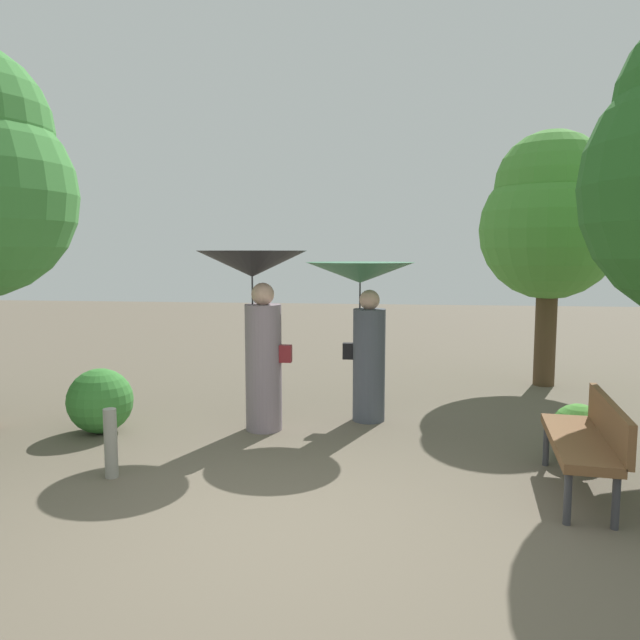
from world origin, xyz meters
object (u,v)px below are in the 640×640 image
object	(u,v)px
tree_near_right	(550,217)
path_marker_post	(111,443)
park_bench	(589,437)
person_right	(363,304)
person_left	(256,301)

from	to	relation	value
tree_near_right	path_marker_post	bearing A→B (deg)	-137.00
park_bench	person_right	bearing A→B (deg)	-129.23
park_bench	path_marker_post	world-z (taller)	park_bench
person_left	path_marker_post	size ratio (longest dim) A/B	3.23
person_left	park_bench	size ratio (longest dim) A/B	1.36
person_right	park_bench	xyz separation A→B (m)	(2.05, -2.11, -0.94)
park_bench	tree_near_right	distance (m)	4.97
tree_near_right	path_marker_post	size ratio (longest dim) A/B	6.02
person_right	park_bench	world-z (taller)	person_right
person_left	park_bench	bearing A→B (deg)	-108.31
path_marker_post	park_bench	bearing A→B (deg)	1.79
park_bench	path_marker_post	size ratio (longest dim) A/B	2.38
person_right	park_bench	distance (m)	3.09
person_right	tree_near_right	distance (m)	3.77
person_right	tree_near_right	world-z (taller)	tree_near_right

